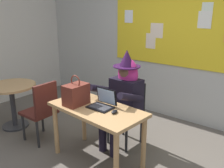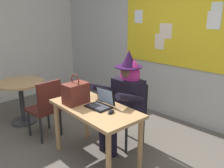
# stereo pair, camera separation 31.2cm
# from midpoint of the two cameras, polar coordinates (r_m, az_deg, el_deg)

# --- Properties ---
(ground_plane) EXTENTS (24.00, 24.00, 0.00)m
(ground_plane) POSITION_cam_midpoint_polar(r_m,az_deg,el_deg) (3.23, -5.84, -18.76)
(ground_plane) COLOR #5B544C
(wall_back_bulletin) EXTENTS (6.16, 2.07, 2.76)m
(wall_back_bulletin) POSITION_cam_midpoint_polar(r_m,az_deg,el_deg) (4.28, 12.65, 10.08)
(wall_back_bulletin) COLOR #B2B2AD
(wall_back_bulletin) RESTS_ON ground
(desk_main) EXTENTS (1.24, 0.69, 0.74)m
(desk_main) POSITION_cam_midpoint_polar(r_m,az_deg,el_deg) (3.05, -6.47, -7.51)
(desk_main) COLOR tan
(desk_main) RESTS_ON ground
(chair_at_desk) EXTENTS (0.45, 0.45, 0.90)m
(chair_at_desk) POSITION_cam_midpoint_polar(r_m,az_deg,el_deg) (3.54, 1.36, -5.90)
(chair_at_desk) COLOR black
(chair_at_desk) RESTS_ON ground
(person_costumed) EXTENTS (0.61, 0.66, 1.36)m
(person_costumed) POSITION_cam_midpoint_polar(r_m,az_deg,el_deg) (3.36, 0.00, -2.24)
(person_costumed) COLOR black
(person_costumed) RESTS_ON ground
(laptop) EXTENTS (0.30, 0.25, 0.22)m
(laptop) POSITION_cam_midpoint_polar(r_m,az_deg,el_deg) (3.00, -5.16, -4.43)
(laptop) COLOR black
(laptop) RESTS_ON desk_main
(computer_mouse) EXTENTS (0.08, 0.11, 0.03)m
(computer_mouse) POSITION_cam_midpoint_polar(r_m,az_deg,el_deg) (2.83, -2.61, -6.48)
(computer_mouse) COLOR black
(computer_mouse) RESTS_ON desk_main
(handbag) EXTENTS (0.20, 0.30, 0.38)m
(handbag) POSITION_cam_midpoint_polar(r_m,az_deg,el_deg) (3.09, -11.20, -2.37)
(handbag) COLOR maroon
(handbag) RESTS_ON desk_main
(side_table_round) EXTENTS (0.77, 0.77, 0.73)m
(side_table_round) POSITION_cam_midpoint_polar(r_m,az_deg,el_deg) (4.34, -24.07, -2.58)
(side_table_round) COLOR tan
(side_table_round) RESTS_ON ground
(chair_spare_by_window) EXTENTS (0.43, 0.43, 0.91)m
(chair_spare_by_window) POSITION_cam_midpoint_polar(r_m,az_deg,el_deg) (3.72, -18.23, -5.52)
(chair_spare_by_window) COLOR #4C1E19
(chair_spare_by_window) RESTS_ON ground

